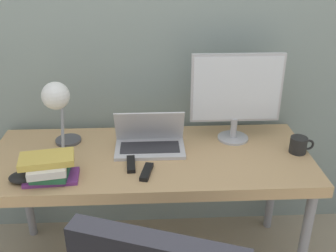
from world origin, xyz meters
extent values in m
cube|color=gray|center=(0.00, 0.73, 1.30)|extent=(8.00, 0.05, 2.60)
cube|color=tan|center=(0.00, 0.33, 0.69)|extent=(1.66, 0.66, 0.06)
cylinder|color=gray|center=(0.77, 0.06, 0.33)|extent=(0.05, 0.05, 0.66)
cylinder|color=gray|center=(-0.77, 0.60, 0.33)|extent=(0.05, 0.05, 0.66)
cylinder|color=gray|center=(0.77, 0.60, 0.33)|extent=(0.05, 0.05, 0.66)
cube|color=silver|center=(0.00, 0.38, 0.73)|extent=(0.36, 0.21, 0.02)
cube|color=#2D2D33|center=(0.00, 0.38, 0.74)|extent=(0.31, 0.13, 0.00)
cube|color=silver|center=(0.00, 0.44, 0.84)|extent=(0.36, 0.10, 0.19)
cube|color=silver|center=(0.00, 0.44, 0.84)|extent=(0.33, 0.08, 0.17)
cylinder|color=#B7B7BC|center=(0.46, 0.49, 0.73)|extent=(0.17, 0.17, 0.01)
cylinder|color=#B7B7BC|center=(0.46, 0.49, 0.79)|extent=(0.04, 0.04, 0.11)
cube|color=#B7B7BC|center=(0.46, 0.49, 1.02)|extent=(0.49, 0.02, 0.37)
cube|color=silver|center=(0.46, 0.48, 1.02)|extent=(0.46, 0.00, 0.35)
cylinder|color=#4C4C51|center=(-0.45, 0.50, 0.73)|extent=(0.14, 0.14, 0.02)
cylinder|color=#99999E|center=(-0.45, 0.43, 0.89)|extent=(0.02, 0.16, 0.32)
sphere|color=white|center=(-0.45, 0.36, 1.05)|extent=(0.14, 0.14, 0.14)
cube|color=#753384|center=(-0.46, 0.13, 0.73)|extent=(0.25, 0.15, 0.02)
cube|color=#286B47|center=(-0.46, 0.14, 0.76)|extent=(0.16, 0.16, 0.03)
cube|color=silver|center=(-0.47, 0.14, 0.79)|extent=(0.20, 0.22, 0.04)
cube|color=gold|center=(-0.47, 0.14, 0.83)|extent=(0.26, 0.18, 0.03)
cube|color=black|center=(-0.09, 0.23, 0.73)|extent=(0.05, 0.14, 0.02)
cube|color=black|center=(-0.02, 0.15, 0.73)|extent=(0.07, 0.15, 0.02)
cylinder|color=black|center=(0.77, 0.32, 0.77)|extent=(0.09, 0.09, 0.09)
torus|color=black|center=(0.82, 0.32, 0.77)|extent=(0.06, 0.01, 0.06)
ellipsoid|color=black|center=(-0.58, 0.12, 0.74)|extent=(0.13, 0.10, 0.04)
camera|label=1|loc=(0.01, -1.43, 1.74)|focal=42.00mm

